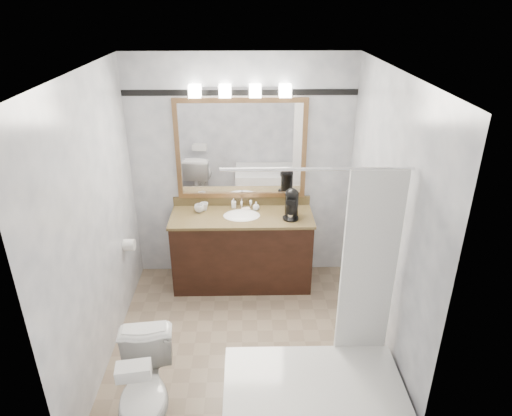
{
  "coord_description": "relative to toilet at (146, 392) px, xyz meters",
  "views": [
    {
      "loc": [
        0.06,
        -3.38,
        3.01
      ],
      "look_at": [
        0.14,
        0.35,
        1.25
      ],
      "focal_mm": 32.0,
      "sensor_mm": 36.0,
      "label": 1
    }
  ],
  "objects": [
    {
      "name": "bathtub",
      "position": [
        1.25,
        0.02,
        -0.08
      ],
      "size": [
        1.3,
        0.75,
        1.96
      ],
      "color": "white",
      "rests_on": "ground"
    },
    {
      "name": "soap_bar",
      "position": [
        0.74,
        2.05,
        0.5
      ],
      "size": [
        0.1,
        0.08,
        0.03
      ],
      "primitive_type": "cube",
      "rotation": [
        0.0,
        0.0,
        0.29
      ],
      "color": "beige",
      "rests_on": "vanity"
    },
    {
      "name": "coffee_maker",
      "position": [
        1.22,
        1.89,
        0.66
      ],
      "size": [
        0.17,
        0.21,
        0.33
      ],
      "rotation": [
        0.0,
        0.0,
        -0.22
      ],
      "color": "black",
      "rests_on": "vanity"
    },
    {
      "name": "cup_right",
      "position": [
        0.28,
        2.07,
        0.53
      ],
      "size": [
        0.1,
        0.1,
        0.08
      ],
      "primitive_type": "imported",
      "rotation": [
        0.0,
        0.0,
        0.13
      ],
      "color": "white",
      "rests_on": "vanity"
    },
    {
      "name": "soap_bottle_a",
      "position": [
        0.61,
        2.13,
        0.54
      ],
      "size": [
        0.05,
        0.05,
        0.11
      ],
      "primitive_type": "imported",
      "rotation": [
        0.0,
        0.0,
        0.01
      ],
      "color": "white",
      "rests_on": "vanity"
    },
    {
      "name": "mirror",
      "position": [
        0.69,
        2.2,
        1.14
      ],
      "size": [
        1.4,
        0.04,
        1.1
      ],
      "color": "olive",
      "rests_on": "room"
    },
    {
      "name": "toilet",
      "position": [
        0.0,
        0.0,
        0.0
      ],
      "size": [
        0.48,
        0.75,
        0.72
      ],
      "primitive_type": "imported",
      "rotation": [
        0.0,
        0.0,
        0.11
      ],
      "color": "white",
      "rests_on": "ground"
    },
    {
      "name": "vanity",
      "position": [
        0.69,
        1.94,
        0.08
      ],
      "size": [
        1.53,
        0.58,
        0.97
      ],
      "color": "black",
      "rests_on": "ground"
    },
    {
      "name": "cup_left",
      "position": [
        0.23,
        2.03,
        0.53
      ],
      "size": [
        0.14,
        0.14,
        0.08
      ],
      "primitive_type": "imported",
      "rotation": [
        0.0,
        0.0,
        -0.35
      ],
      "color": "white",
      "rests_on": "vanity"
    },
    {
      "name": "soap_bottle_b",
      "position": [
        0.85,
        2.07,
        0.54
      ],
      "size": [
        0.08,
        0.08,
        0.1
      ],
      "primitive_type": "imported",
      "rotation": [
        0.0,
        0.0,
        -0.09
      ],
      "color": "white",
      "rests_on": "vanity"
    },
    {
      "name": "vanity_light_bar",
      "position": [
        0.69,
        2.15,
        1.77
      ],
      "size": [
        1.02,
        0.14,
        0.12
      ],
      "color": "silver",
      "rests_on": "room"
    },
    {
      "name": "tissue_box",
      "position": [
        0.0,
        -0.2,
        0.41
      ],
      "size": [
        0.24,
        0.16,
        0.09
      ],
      "primitive_type": "cube",
      "rotation": [
        0.0,
        0.0,
        0.14
      ],
      "color": "white",
      "rests_on": "toilet"
    },
    {
      "name": "room",
      "position": [
        0.69,
        0.92,
        0.89
      ],
      "size": [
        2.42,
        2.62,
        2.52
      ],
      "color": "#8B765E",
      "rests_on": "ground"
    },
    {
      "name": "tp_roll",
      "position": [
        -0.45,
        1.58,
        0.34
      ],
      "size": [
        0.11,
        0.12,
        0.12
      ],
      "primitive_type": "cylinder",
      "rotation": [
        0.0,
        1.57,
        0.0
      ],
      "color": "white",
      "rests_on": "room"
    },
    {
      "name": "accent_stripe",
      "position": [
        0.69,
        2.21,
        1.74
      ],
      "size": [
        2.4,
        0.01,
        0.06
      ],
      "primitive_type": "cube",
      "color": "black",
      "rests_on": "room"
    }
  ]
}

